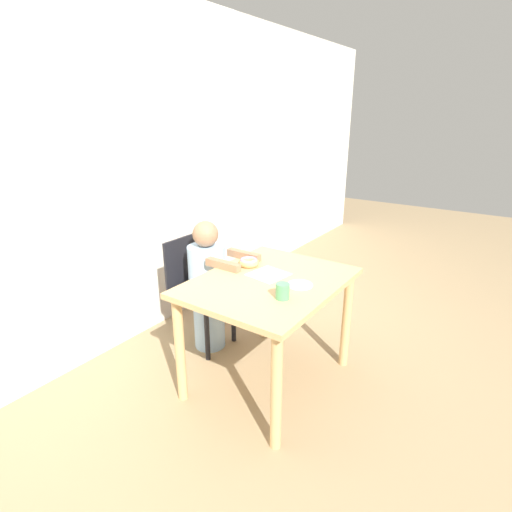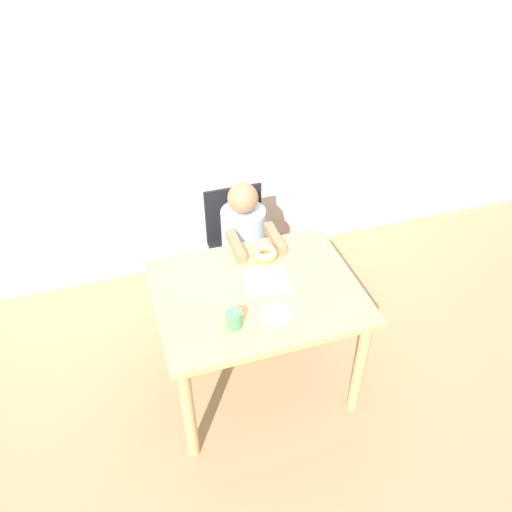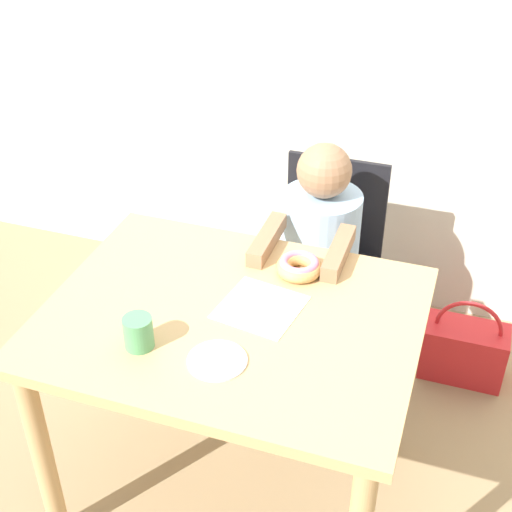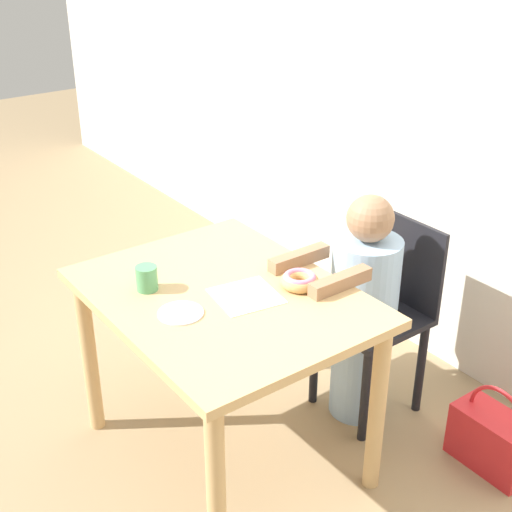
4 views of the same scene
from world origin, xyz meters
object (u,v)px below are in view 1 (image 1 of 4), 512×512
donut (249,262)px  child_figure (208,287)px  handbag (234,299)px  chair (198,290)px  cup (283,291)px

donut → child_figure: bearing=93.5°
handbag → chair: bearing=-171.6°
child_figure → donut: size_ratio=7.15×
chair → cup: (-0.28, -0.90, 0.33)m
donut → handbag: 0.97m
donut → handbag: size_ratio=0.39×
cup → donut: bearing=55.8°
donut → handbag: (0.52, 0.53, -0.63)m
child_figure → cup: bearing=-109.5°
child_figure → donut: bearing=-86.5°
chair → handbag: 0.63m
child_figure → handbag: (0.54, 0.19, -0.36)m
donut → cup: 0.53m
donut → cup: (-0.30, -0.44, 0.02)m
chair → donut: bearing=-87.4°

